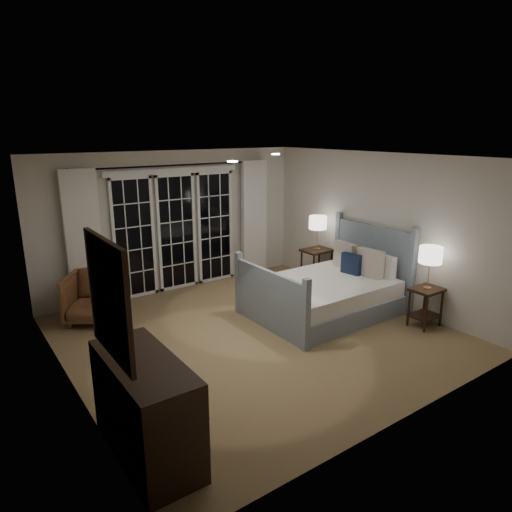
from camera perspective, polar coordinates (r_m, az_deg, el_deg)
floor at (r=6.67m, az=-0.11°, el=-9.73°), size 5.00×5.00×0.00m
ceiling at (r=6.04m, az=-0.13°, el=12.25°), size 5.00×5.00×0.00m
wall_left at (r=5.27m, az=-22.97°, el=-3.37°), size 0.02×5.00×2.50m
wall_right at (r=7.91m, az=14.89°, el=3.37°), size 0.02×5.00×2.50m
wall_back at (r=8.36m, az=-10.06°, el=4.29°), size 5.00×0.02×2.50m
wall_front at (r=4.53m, az=18.52°, el=-5.96°), size 5.00×0.02×2.50m
french_doors at (r=8.35m, az=-9.89°, el=3.17°), size 2.50×0.04×2.20m
curtain_rod at (r=8.13m, az=-10.09°, el=11.11°), size 3.50×0.03×0.03m
curtain_left at (r=7.72m, az=-20.74°, el=1.83°), size 0.55×0.10×2.25m
curtain_right at (r=9.09m, az=-0.25°, el=4.79°), size 0.55×0.10×2.25m
downlight_a at (r=7.00m, az=2.47°, el=12.61°), size 0.12×0.12×0.01m
downlight_b at (r=5.37m, az=-2.96°, el=11.71°), size 0.12×0.12×0.01m
bed at (r=7.39m, az=8.85°, el=-4.55°), size 2.24×1.61×1.30m
nightstand_left at (r=7.24m, az=20.45°, el=-5.34°), size 0.45×0.36×0.59m
nightstand_right at (r=8.64m, az=7.56°, el=-0.66°), size 0.53×0.42×0.69m
lamp_left at (r=7.03m, az=20.99°, el=0.09°), size 0.33×0.33×0.63m
lamp_right at (r=8.46m, az=7.74°, el=4.12°), size 0.33×0.33×0.63m
armchair at (r=7.41m, az=-19.39°, el=-4.85°), size 1.13×1.14×0.75m
dresser at (r=4.37m, az=-13.59°, el=-17.98°), size 0.56×1.32×0.93m
mirror at (r=3.82m, az=-17.91°, el=-5.13°), size 0.05×0.85×1.00m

